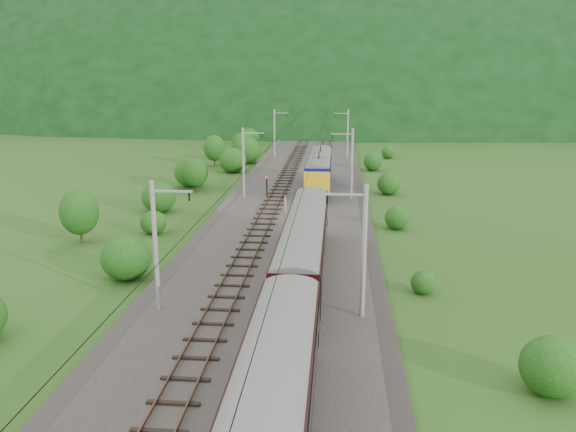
{
  "coord_description": "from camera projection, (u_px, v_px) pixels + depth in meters",
  "views": [
    {
      "loc": [
        4.53,
        -31.21,
        14.44
      ],
      "look_at": [
        0.49,
        14.55,
        2.6
      ],
      "focal_mm": 35.0,
      "sensor_mm": 36.0,
      "label": 1
    }
  ],
  "objects": [
    {
      "name": "signal",
      "position": [
        267.0,
        184.0,
        65.69
      ],
      "size": [
        0.25,
        0.25,
        2.3
      ],
      "color": "black",
      "rests_on": "railbed"
    },
    {
      "name": "hazard_post_far",
      "position": [
        308.0,
        161.0,
        86.21
      ],
      "size": [
        0.17,
        0.17,
        1.56
      ],
      "primitive_type": "cylinder",
      "color": "red",
      "rests_on": "railbed"
    },
    {
      "name": "mountain_main",
      "position": [
        329.0,
        101.0,
        284.9
      ],
      "size": [
        504.0,
        360.0,
        244.0
      ],
      "primitive_type": "ellipsoid",
      "color": "black",
      "rests_on": "ground"
    },
    {
      "name": "mountain_ridge",
      "position": [
        129.0,
        97.0,
        333.69
      ],
      "size": [
        336.0,
        280.0,
        132.0
      ],
      "primitive_type": "ellipsoid",
      "color": "black",
      "rests_on": "ground"
    },
    {
      "name": "track_left",
      "position": [
        246.0,
        257.0,
        43.85
      ],
      "size": [
        2.4,
        220.0,
        0.27
      ],
      "color": "#543524",
      "rests_on": "railbed"
    },
    {
      "name": "overhead_wires",
      "position": [
        276.0,
        173.0,
        41.97
      ],
      "size": [
        4.83,
        198.0,
        0.03
      ],
      "color": "black",
      "rests_on": "ground"
    },
    {
      "name": "railbed",
      "position": [
        277.0,
        261.0,
        43.7
      ],
      "size": [
        14.0,
        220.0,
        0.3
      ],
      "primitive_type": "cube",
      "color": "#38332D",
      "rests_on": "ground"
    },
    {
      "name": "track_right",
      "position": [
        307.0,
        259.0,
        43.44
      ],
      "size": [
        2.4,
        220.0,
        0.27
      ],
      "color": "#543524",
      "rests_on": "railbed"
    },
    {
      "name": "hazard_post_near",
      "position": [
        285.0,
        205.0,
        57.9
      ],
      "size": [
        0.18,
        0.18,
        1.66
      ],
      "primitive_type": "cylinder",
      "color": "red",
      "rests_on": "railbed"
    },
    {
      "name": "catenary_left",
      "position": [
        244.0,
        161.0,
        64.36
      ],
      "size": [
        2.54,
        192.28,
        8.0
      ],
      "color": "gray",
      "rests_on": "railbed"
    },
    {
      "name": "ground",
      "position": [
        259.0,
        317.0,
        34.09
      ],
      "size": [
        600.0,
        600.0,
        0.0
      ],
      "primitive_type": "plane",
      "color": "#2E4C17",
      "rests_on": "ground"
    },
    {
      "name": "catenary_right",
      "position": [
        351.0,
        162.0,
        63.32
      ],
      "size": [
        2.54,
        192.28,
        8.0
      ],
      "color": "gray",
      "rests_on": "railbed"
    },
    {
      "name": "vegetation_right",
      "position": [
        417.0,
        220.0,
        51.71
      ],
      "size": [
        7.4,
        106.33,
        2.53
      ],
      "color": "#144813",
      "rests_on": "ground"
    },
    {
      "name": "train",
      "position": [
        265.0,
        423.0,
        18.13
      ],
      "size": [
        2.88,
        116.26,
        5.01
      ],
      "color": "black",
      "rests_on": "ground"
    },
    {
      "name": "vegetation_left",
      "position": [
        155.0,
        194.0,
        57.19
      ],
      "size": [
        12.97,
        147.28,
        6.51
      ],
      "color": "#144813",
      "rests_on": "ground"
    }
  ]
}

